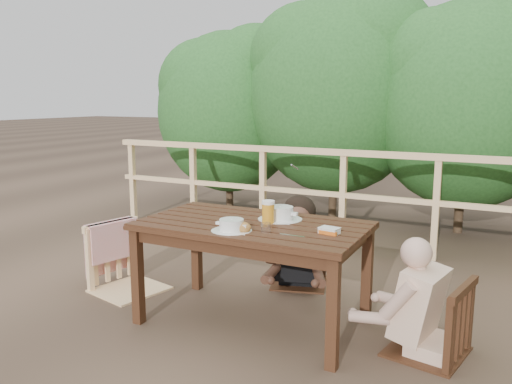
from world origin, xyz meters
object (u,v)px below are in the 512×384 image
at_px(soup_near, 232,226).
at_px(chair_left, 127,229).
at_px(woman, 301,215).
at_px(diner_right, 437,262).
at_px(soup_far, 280,214).
at_px(tumbler, 266,229).
at_px(table, 253,274).
at_px(beer_glass, 268,213).
at_px(chair_right, 430,283).
at_px(bread_roll, 242,227).
at_px(butter_tub, 329,232).
at_px(chair_far, 300,233).

bearing_deg(soup_near, chair_left, 164.01).
relative_size(woman, diner_right, 1.01).
xyz_separation_m(woman, soup_near, (-0.03, -1.09, 0.15)).
bearing_deg(soup_far, tumbler, -79.47).
height_order(table, soup_far, soup_far).
bearing_deg(beer_glass, chair_right, 2.62).
bearing_deg(soup_near, table, 84.43).
distance_m(soup_near, bread_roll, 0.07).
relative_size(beer_glass, tumbler, 2.24).
relative_size(beer_glass, butter_tub, 1.38).
xyz_separation_m(table, butter_tub, (0.55, -0.04, 0.37)).
height_order(table, soup_near, soup_near).
height_order(bread_roll, tumbler, tumbler).
height_order(diner_right, bread_roll, diner_right).
distance_m(chair_far, woman, 0.15).
height_order(table, chair_left, chair_left).
distance_m(chair_far, bread_roll, 1.09).
bearing_deg(chair_left, chair_right, -76.24).
bearing_deg(chair_right, woman, -113.00).
bearing_deg(butter_tub, chair_left, -174.61).
bearing_deg(diner_right, bread_roll, 116.37).
relative_size(woman, soup_far, 3.85).
height_order(bread_roll, beer_glass, beer_glass).
relative_size(woman, butter_tub, 9.74).
bearing_deg(chair_right, bread_roll, -63.24).
bearing_deg(chair_right, table, -74.75).
bearing_deg(table, chair_far, 89.53).
bearing_deg(chair_right, diner_right, 101.24).
bearing_deg(beer_glass, soup_far, 79.99).
bearing_deg(chair_right, soup_far, -83.84).
bearing_deg(butter_tub, tumbler, -147.56).
relative_size(chair_far, soup_far, 2.89).
distance_m(woman, beer_glass, 0.84).
height_order(chair_right, bread_roll, chair_right).
bearing_deg(beer_glass, diner_right, 2.55).
distance_m(chair_right, bread_roll, 1.17).
xyz_separation_m(diner_right, soup_near, (-1.19, -0.32, 0.15)).
xyz_separation_m(soup_near, bread_roll, (0.06, 0.02, -0.01)).
distance_m(beer_glass, butter_tub, 0.46).
height_order(chair_left, butter_tub, chair_left).
bearing_deg(soup_far, diner_right, -4.93).
bearing_deg(soup_near, chair_far, 88.37).
bearing_deg(tumbler, woman, 100.01).
xyz_separation_m(chair_right, beer_glass, (-1.04, -0.05, 0.32)).
bearing_deg(beer_glass, tumbler, -67.74).
bearing_deg(chair_left, woman, -42.51).
distance_m(chair_far, tumbler, 1.08).
height_order(table, butter_tub, butter_tub).
bearing_deg(chair_far, chair_right, -49.52).
height_order(beer_glass, butter_tub, beer_glass).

